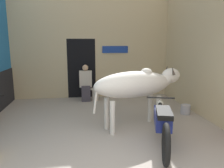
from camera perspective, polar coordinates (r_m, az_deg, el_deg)
name	(u,v)px	position (r m, az deg, el deg)	size (l,w,h in m)	color
wall_back_with_doorway	(89,49)	(7.94, -6.10, 9.08)	(5.43, 0.93, 3.92)	#C6B289
wall_right_with_door	(209,42)	(6.11, 24.06, 9.92)	(0.22, 5.01, 3.92)	#C6B289
cow	(137,85)	(4.92, 6.57, -0.18)	(2.23, 1.07, 1.39)	silver
motorcycle_near	(162,122)	(4.28, 13.00, -9.55)	(0.79, 2.07, 0.80)	black
shopkeeper_seated	(86,82)	(7.34, -6.90, 0.45)	(0.41, 0.33, 1.21)	#3D3842
plastic_stool	(95,94)	(7.39, -4.41, -2.65)	(0.32, 0.32, 0.41)	beige
bucket	(185,109)	(6.35, 18.63, -6.28)	(0.26, 0.26, 0.26)	#A8A8B2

